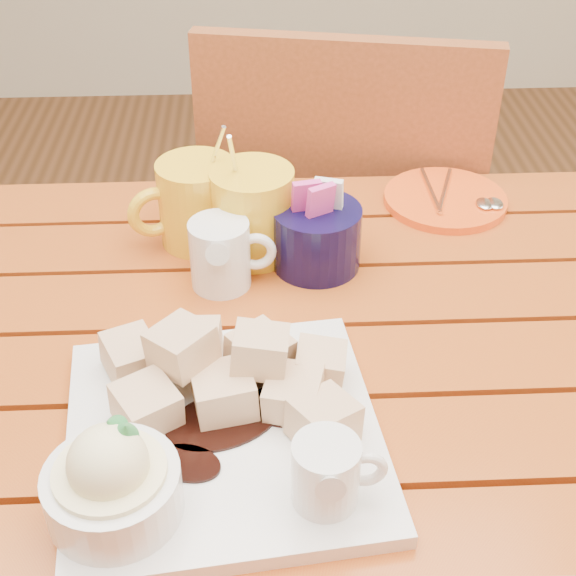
{
  "coord_description": "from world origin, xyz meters",
  "views": [
    {
      "loc": [
        0.03,
        -0.63,
        1.31
      ],
      "look_at": [
        0.06,
        0.03,
        0.82
      ],
      "focal_mm": 50.0,
      "sensor_mm": 36.0,
      "label": 1
    }
  ],
  "objects_px": {
    "table": "(237,434)",
    "dessert_plate": "(203,431)",
    "coffee_mug_left": "(195,202)",
    "coffee_mug_right": "(255,211)",
    "orange_saucer": "(446,199)",
    "chair_far": "(342,243)"
  },
  "relations": [
    {
      "from": "table",
      "to": "dessert_plate",
      "type": "relative_size",
      "value": 3.77
    },
    {
      "from": "table",
      "to": "coffee_mug_left",
      "type": "relative_size",
      "value": 7.37
    },
    {
      "from": "table",
      "to": "dessert_plate",
      "type": "xyz_separation_m",
      "value": [
        -0.02,
        -0.13,
        0.14
      ]
    },
    {
      "from": "coffee_mug_right",
      "to": "orange_saucer",
      "type": "bearing_deg",
      "value": 10.66
    },
    {
      "from": "dessert_plate",
      "to": "chair_far",
      "type": "distance_m",
      "value": 0.77
    },
    {
      "from": "chair_far",
      "to": "table",
      "type": "bearing_deg",
      "value": 83.58
    },
    {
      "from": "coffee_mug_right",
      "to": "chair_far",
      "type": "bearing_deg",
      "value": 55.53
    },
    {
      "from": "coffee_mug_right",
      "to": "coffee_mug_left",
      "type": "bearing_deg",
      "value": 147.35
    },
    {
      "from": "table",
      "to": "dessert_plate",
      "type": "height_order",
      "value": "dessert_plate"
    },
    {
      "from": "table",
      "to": "coffee_mug_left",
      "type": "xyz_separation_m",
      "value": [
        -0.05,
        0.24,
        0.16
      ]
    },
    {
      "from": "coffee_mug_left",
      "to": "coffee_mug_right",
      "type": "xyz_separation_m",
      "value": [
        0.07,
        -0.03,
        0.0
      ]
    },
    {
      "from": "coffee_mug_right",
      "to": "chair_far",
      "type": "distance_m",
      "value": 0.49
    },
    {
      "from": "table",
      "to": "chair_far",
      "type": "relative_size",
      "value": 1.28
    },
    {
      "from": "dessert_plate",
      "to": "orange_saucer",
      "type": "xyz_separation_m",
      "value": [
        0.31,
        0.44,
        -0.03
      ]
    },
    {
      "from": "table",
      "to": "coffee_mug_right",
      "type": "xyz_separation_m",
      "value": [
        0.03,
        0.21,
        0.17
      ]
    },
    {
      "from": "orange_saucer",
      "to": "chair_far",
      "type": "xyz_separation_m",
      "value": [
        -0.11,
        0.25,
        -0.23
      ]
    },
    {
      "from": "dessert_plate",
      "to": "coffee_mug_left",
      "type": "bearing_deg",
      "value": 93.59
    },
    {
      "from": "table",
      "to": "orange_saucer",
      "type": "distance_m",
      "value": 0.44
    },
    {
      "from": "dessert_plate",
      "to": "orange_saucer",
      "type": "bearing_deg",
      "value": 54.66
    },
    {
      "from": "table",
      "to": "coffee_mug_left",
      "type": "bearing_deg",
      "value": 101.21
    },
    {
      "from": "coffee_mug_left",
      "to": "chair_far",
      "type": "height_order",
      "value": "chair_far"
    },
    {
      "from": "dessert_plate",
      "to": "coffee_mug_right",
      "type": "distance_m",
      "value": 0.34
    }
  ]
}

